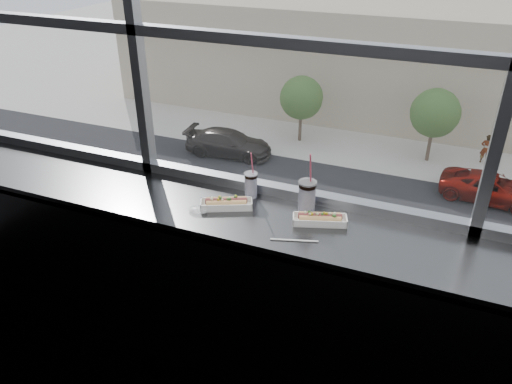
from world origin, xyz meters
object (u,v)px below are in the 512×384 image
at_px(soda_cup_left, 251,184).
at_px(car_near_b, 246,216).
at_px(pedestrian_c, 487,146).
at_px(tree_center, 435,113).
at_px(car_far_b, 492,184).
at_px(tree_left, 301,98).
at_px(car_near_a, 136,190).
at_px(hotdog_tray_right, 320,219).
at_px(car_far_a, 228,139).
at_px(loose_straw, 294,240).
at_px(hotdog_tray_left, 226,203).
at_px(soda_cup_right, 307,196).
at_px(wrapper, 198,210).
at_px(car_near_c, 446,256).

relative_size(soda_cup_left, car_near_b, 0.05).
height_order(car_near_b, pedestrian_c, pedestrian_c).
relative_size(soda_cup_left, tree_center, 0.06).
bearing_deg(car_far_b, tree_left, 77.67).
bearing_deg(tree_center, car_near_a, -138.24).
relative_size(hotdog_tray_right, car_far_a, 0.05).
xyz_separation_m(car_far_a, tree_center, (11.91, 4.00, 2.03)).
height_order(loose_straw, car_near_b, loose_straw).
bearing_deg(hotdog_tray_left, car_far_a, 90.86).
height_order(soda_cup_right, tree_center, soda_cup_right).
distance_m(car_near_b, tree_center, 14.18).
bearing_deg(pedestrian_c, soda_cup_right, 83.85).
xyz_separation_m(wrapper, car_near_c, (2.16, 16.36, -10.90)).
relative_size(car_near_c, tree_center, 1.48).
bearing_deg(wrapper, car_far_b, 80.64).
relative_size(loose_straw, car_far_b, 0.04).
height_order(car_far_a, tree_left, tree_left).
distance_m(soda_cup_left, car_near_b, 20.79).
relative_size(car_near_a, tree_center, 1.45).
bearing_deg(car_far_a, car_near_c, -124.93).
height_order(car_far_b, car_far_a, car_far_a).
bearing_deg(pedestrian_c, car_far_b, 93.61).
bearing_deg(car_near_c, soda_cup_left, 174.09).
relative_size(car_near_b, tree_center, 1.30).
relative_size(loose_straw, pedestrian_c, 0.11).
xyz_separation_m(car_near_c, tree_center, (-1.76, 12.00, 1.95)).
bearing_deg(wrapper, tree_left, 105.78).
bearing_deg(car_near_a, car_far_b, -70.55).
bearing_deg(hotdog_tray_left, car_near_c, 58.11).
height_order(hotdog_tray_right, tree_left, hotdog_tray_right).
xyz_separation_m(soda_cup_left, car_far_b, (3.81, 24.08, -11.15)).
distance_m(wrapper, tree_center, 29.75).
relative_size(hotdog_tray_right, car_near_b, 0.05).
distance_m(hotdog_tray_left, tree_left, 30.78).
xyz_separation_m(loose_straw, car_far_a, (-12.10, 24.43, -10.97)).
bearing_deg(car_far_b, hotdog_tray_right, 178.19).
xyz_separation_m(car_far_a, pedestrian_c, (15.21, 4.97, 0.02)).
xyz_separation_m(hotdog_tray_left, tree_center, (0.27, 28.26, -8.97)).
bearing_deg(tree_left, car_near_a, -112.71).
xyz_separation_m(hotdog_tray_right, car_near_a, (-13.71, 16.22, -10.94)).
height_order(hotdog_tray_left, pedestrian_c, hotdog_tray_left).
relative_size(car_near_b, car_far_a, 0.94).
distance_m(hotdog_tray_left, pedestrian_c, 31.42).
bearing_deg(wrapper, hotdog_tray_right, 12.24).
relative_size(loose_straw, car_near_a, 0.04).
height_order(car_near_b, car_far_a, car_far_a).
bearing_deg(car_near_c, tree_left, 41.32).
bearing_deg(hotdog_tray_right, loose_straw, -127.55).
xyz_separation_m(wrapper, pedestrian_c, (3.70, 29.33, -10.96)).
bearing_deg(car_far_b, hotdog_tray_left, 176.96).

